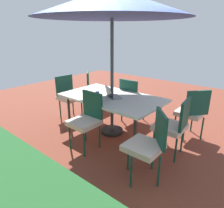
{
  "coord_description": "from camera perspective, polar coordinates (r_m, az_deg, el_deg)",
  "views": [
    {
      "loc": [
        -2.43,
        2.9,
        1.95
      ],
      "look_at": [
        0.0,
        0.0,
        0.61
      ],
      "focal_mm": 33.26,
      "sensor_mm": 36.0,
      "label": 1
    }
  ],
  "objects": [
    {
      "name": "patio_umbrella",
      "position": [
        3.81,
        -0.0,
        25.84
      ],
      "size": [
        2.66,
        2.66,
        2.61
      ],
      "color": "#4C4C4C",
      "rests_on": "ground_plane"
    },
    {
      "name": "chair_east",
      "position": [
        4.91,
        -11.87,
        2.54
      ],
      "size": [
        0.48,
        0.47,
        0.98
      ],
      "rotation": [
        0.0,
        0.0,
        4.62
      ],
      "color": "beige",
      "rests_on": "ground_plane"
    },
    {
      "name": "chair_south",
      "position": [
        4.58,
        5.46,
        1.67
      ],
      "size": [
        0.46,
        0.47,
        0.98
      ],
      "rotation": [
        0.0,
        0.0,
        0.03
      ],
      "color": "beige",
      "rests_on": "ground_plane"
    },
    {
      "name": "chair_northwest",
      "position": [
        2.83,
        10.0,
        -10.39
      ],
      "size": [
        0.59,
        0.59,
        0.98
      ],
      "rotation": [
        0.0,
        0.0,
        2.31
      ],
      "color": "beige",
      "rests_on": "ground_plane"
    },
    {
      "name": "chair_north",
      "position": [
        3.54,
        -6.99,
        -3.85
      ],
      "size": [
        0.46,
        0.46,
        0.98
      ],
      "rotation": [
        0.0,
        0.0,
        3.14
      ],
      "color": "beige",
      "rests_on": "ground_plane"
    },
    {
      "name": "cup",
      "position": [
        3.96,
        -4.01,
        2.72
      ],
      "size": [
        0.07,
        0.07,
        0.1
      ],
      "primitive_type": "cylinder",
      "color": "#334C99",
      "rests_on": "dining_table"
    },
    {
      "name": "ground_plane",
      "position": [
        4.26,
        -0.0,
        -7.86
      ],
      "size": [
        10.0,
        10.0,
        0.02
      ],
      "primitive_type": "cube",
      "color": "brown"
    },
    {
      "name": "chair_southwest",
      "position": [
        4.1,
        21.14,
        -1.75
      ],
      "size": [
        0.59,
        0.58,
        0.98
      ],
      "rotation": [
        0.0,
        0.0,
        0.87
      ],
      "color": "beige",
      "rests_on": "ground_plane"
    },
    {
      "name": "chair_southeast",
      "position": [
        5.36,
        -4.95,
        4.34
      ],
      "size": [
        0.59,
        0.59,
        0.98
      ],
      "rotation": [
        0.0,
        0.0,
        5.48
      ],
      "color": "beige",
      "rests_on": "ground_plane"
    },
    {
      "name": "dining_table",
      "position": [
        3.98,
        -0.0,
        1.4
      ],
      "size": [
        1.93,
        1.12,
        0.76
      ],
      "color": "silver",
      "rests_on": "ground_plane"
    },
    {
      "name": "chair_west",
      "position": [
        3.43,
        16.61,
        -5.34
      ],
      "size": [
        0.49,
        0.48,
        0.98
      ],
      "rotation": [
        0.0,
        0.0,
        1.7
      ],
      "color": "beige",
      "rests_on": "ground_plane"
    },
    {
      "name": "laptop",
      "position": [
        3.89,
        0.14,
        2.44
      ],
      "size": [
        0.4,
        0.37,
        0.21
      ],
      "rotation": [
        0.0,
        0.0,
        -0.52
      ],
      "color": "gray",
      "rests_on": "dining_table"
    }
  ]
}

